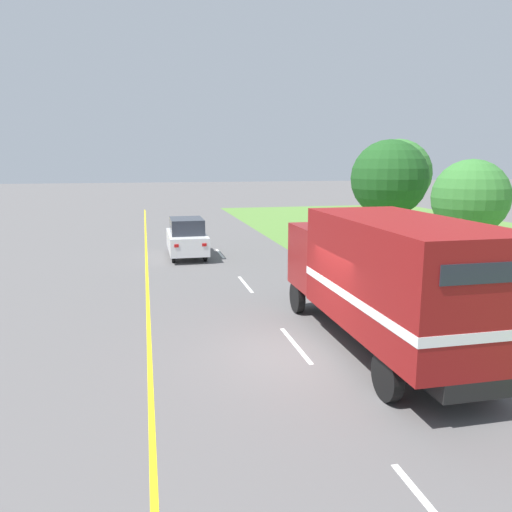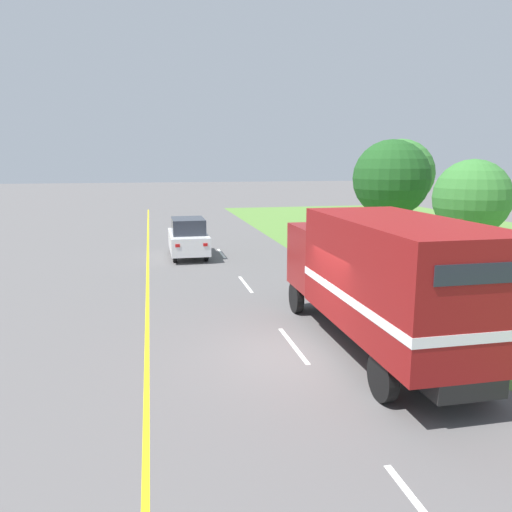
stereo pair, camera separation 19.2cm
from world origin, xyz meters
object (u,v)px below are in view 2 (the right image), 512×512
at_px(horse_trailer_truck, 382,276).
at_px(roadside_tree_near, 472,198).
at_px(lead_car_white, 188,237).
at_px(roadside_tree_mid, 391,179).
at_px(delineator_post, 418,306).
at_px(highway_sign, 435,251).
at_px(roadside_tree_far, 400,174).

distance_m(horse_trailer_truck, roadside_tree_near, 10.26).
bearing_deg(lead_car_white, roadside_tree_mid, 0.40).
xyz_separation_m(lead_car_white, roadside_tree_mid, (10.72, 0.07, 2.78)).
relative_size(lead_car_white, delineator_post, 4.30).
xyz_separation_m(horse_trailer_truck, roadside_tree_near, (7.31, 7.08, 1.28)).
bearing_deg(delineator_post, roadside_tree_mid, 67.24).
bearing_deg(highway_sign, delineator_post, -129.96).
relative_size(roadside_tree_far, delineator_post, 6.38).
height_order(lead_car_white, roadside_tree_mid, roadside_tree_mid).
bearing_deg(roadside_tree_far, lead_car_white, -158.74).
relative_size(roadside_tree_mid, delineator_post, 6.10).
distance_m(lead_car_white, roadside_tree_mid, 11.08).
relative_size(highway_sign, roadside_tree_near, 0.58).
bearing_deg(roadside_tree_near, highway_sign, -137.84).
height_order(horse_trailer_truck, highway_sign, horse_trailer_truck).
height_order(horse_trailer_truck, lead_car_white, horse_trailer_truck).
xyz_separation_m(lead_car_white, roadside_tree_far, (14.05, 5.47, 2.89)).
distance_m(roadside_tree_mid, roadside_tree_far, 6.34).
distance_m(horse_trailer_truck, roadside_tree_far, 21.70).
height_order(highway_sign, roadside_tree_mid, roadside_tree_mid).
distance_m(highway_sign, roadside_tree_far, 16.44).
bearing_deg(roadside_tree_far, delineator_post, -115.72).
height_order(horse_trailer_truck, roadside_tree_mid, roadside_tree_mid).
distance_m(lead_car_white, delineator_post, 13.02).
relative_size(roadside_tree_near, delineator_post, 5.01).
xyz_separation_m(horse_trailer_truck, lead_car_white, (-3.69, 13.50, -0.95)).
relative_size(lead_car_white, roadside_tree_mid, 0.71).
relative_size(horse_trailer_truck, roadside_tree_mid, 1.39).
bearing_deg(roadside_tree_far, roadside_tree_mid, -121.67).
distance_m(highway_sign, roadside_tree_near, 4.83).
bearing_deg(horse_trailer_truck, roadside_tree_near, 44.09).
xyz_separation_m(lead_car_white, highway_sign, (7.60, -9.50, 0.71)).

